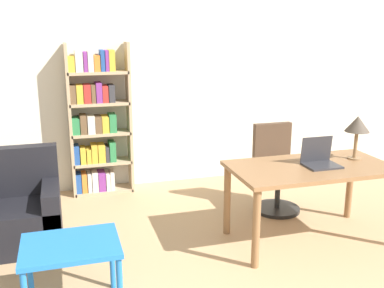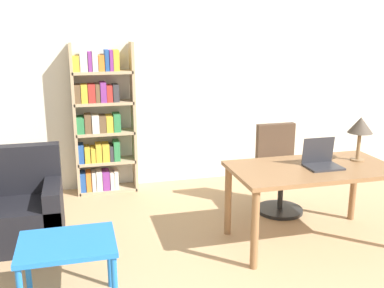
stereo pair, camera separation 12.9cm
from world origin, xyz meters
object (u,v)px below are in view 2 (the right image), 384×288
desk (312,177)px  table_lamp (360,127)px  bookshelf (101,123)px  armchair (21,212)px  laptop (321,161)px  office_chair (279,172)px  side_table_blue (67,252)px

desk → table_lamp: 0.71m
table_lamp → bookshelf: size_ratio=0.23×
armchair → bookshelf: bookshelf is taller
desk → laptop: laptop is taller
bookshelf → armchair: bearing=-125.6°
desk → bookshelf: 2.71m
bookshelf → office_chair: bearing=-30.7°
office_chair → side_table_blue: bearing=-149.4°
side_table_blue → desk: bearing=13.9°
table_lamp → bookshelf: bookshelf is taller
side_table_blue → bookshelf: size_ratio=0.37×
desk → bookshelf: size_ratio=0.83×
laptop → side_table_blue: bearing=-166.8°
desk → armchair: armchair is taller
table_lamp → armchair: table_lamp is taller
table_lamp → side_table_blue: table_lamp is taller
side_table_blue → office_chair: bearing=30.6°
table_lamp → armchair: (-3.28, 0.65, -0.82)m
desk → armchair: size_ratio=1.71×
desk → office_chair: office_chair is taller
side_table_blue → bookshelf: (0.41, 2.51, 0.43)m
side_table_blue → bookshelf: 2.58m
office_chair → table_lamp: bearing=-55.8°
side_table_blue → table_lamp: bearing=12.9°
side_table_blue → bookshelf: bearing=80.7°
table_lamp → bookshelf: bearing=142.3°
armchair → laptop: bearing=-14.7°
table_lamp → office_chair: table_lamp is taller
table_lamp → armchair: 3.44m
armchair → office_chair: bearing=1.7°
laptop → armchair: bearing=165.3°
table_lamp → office_chair: size_ratio=0.44×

